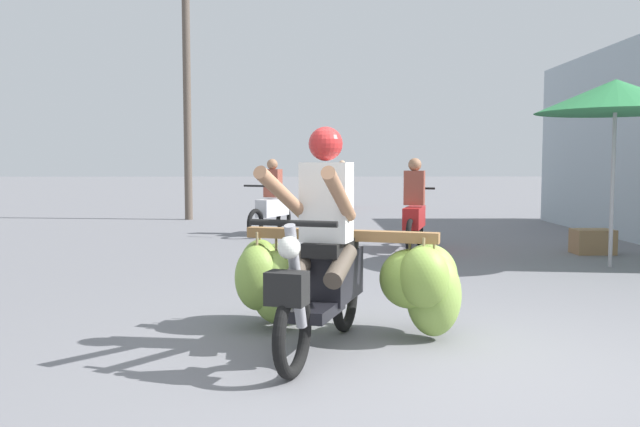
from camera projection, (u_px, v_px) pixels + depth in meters
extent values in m
plane|color=slate|center=(447.00, 378.00, 4.09)|extent=(120.00, 120.00, 0.00)
torus|color=black|center=(293.00, 334.00, 4.06)|extent=(0.25, 0.56, 0.56)
torus|color=black|center=(345.00, 296.00, 5.20)|extent=(0.25, 0.56, 0.56)
cube|color=black|center=(318.00, 310.00, 4.53)|extent=(0.41, 0.61, 0.08)
cube|color=black|center=(334.00, 275.00, 4.90)|extent=(0.47, 0.70, 0.36)
cube|color=black|center=(331.00, 246.00, 4.81)|extent=(0.44, 0.65, 0.10)
cylinder|color=gray|center=(296.00, 277.00, 4.09)|extent=(0.16, 0.29, 0.69)
cylinder|color=black|center=(293.00, 223.00, 4.03)|extent=(0.54, 0.22, 0.04)
sphere|color=silver|center=(289.00, 248.00, 3.96)|extent=(0.14, 0.14, 0.14)
cube|color=black|center=(287.00, 288.00, 3.94)|extent=(0.28, 0.23, 0.20)
cube|color=black|center=(293.00, 285.00, 4.04)|extent=(0.18, 0.30, 0.04)
cube|color=olive|center=(340.00, 235.00, 5.02)|extent=(1.45, 0.57, 0.08)
cube|color=olive|center=(346.00, 236.00, 5.19)|extent=(1.30, 0.51, 0.06)
ellipsoid|color=#7FA342|center=(423.00, 277.00, 4.77)|extent=(0.49, 0.48, 0.45)
cylinder|color=#998459|center=(424.00, 244.00, 4.75)|extent=(0.02, 0.02, 0.09)
ellipsoid|color=#7FA342|center=(277.00, 281.00, 5.51)|extent=(0.53, 0.51, 0.64)
cylinder|color=#998459|center=(276.00, 239.00, 5.48)|extent=(0.02, 0.02, 0.18)
ellipsoid|color=#84A847|center=(428.00, 275.00, 5.12)|extent=(0.57, 0.54, 0.48)
cylinder|color=#998459|center=(428.00, 240.00, 5.10)|extent=(0.02, 0.02, 0.12)
ellipsoid|color=#87AB4A|center=(434.00, 295.00, 4.93)|extent=(0.48, 0.45, 0.62)
cylinder|color=#998459|center=(434.00, 247.00, 4.91)|extent=(0.02, 0.02, 0.17)
ellipsoid|color=#88AC4B|center=(276.00, 287.00, 5.23)|extent=(0.57, 0.56, 0.58)
cylinder|color=#998459|center=(276.00, 243.00, 5.21)|extent=(0.02, 0.02, 0.18)
ellipsoid|color=#7CA03F|center=(409.00, 279.00, 4.90)|extent=(0.52, 0.48, 0.44)
cylinder|color=#998459|center=(410.00, 244.00, 4.88)|extent=(0.02, 0.02, 0.13)
ellipsoid|color=#82A545|center=(257.00, 278.00, 5.17)|extent=(0.37, 0.33, 0.51)
cylinder|color=#998459|center=(257.00, 241.00, 5.14)|extent=(0.02, 0.02, 0.13)
ellipsoid|color=#7FA342|center=(260.00, 273.00, 5.35)|extent=(0.44, 0.42, 0.55)
cylinder|color=#998459|center=(260.00, 236.00, 5.33)|extent=(0.02, 0.02, 0.11)
cube|color=silver|center=(326.00, 202.00, 4.67)|extent=(0.39, 0.32, 0.56)
sphere|color=#B22626|center=(326.00, 144.00, 4.62)|extent=(0.24, 0.24, 0.24)
cylinder|color=#9E7051|center=(340.00, 196.00, 4.28)|extent=(0.27, 0.72, 0.39)
cylinder|color=#9E7051|center=(283.00, 195.00, 4.40)|extent=(0.36, 0.70, 0.39)
cylinder|color=#4C4238|center=(341.00, 266.00, 4.54)|extent=(0.26, 0.46, 0.27)
cylinder|color=#4C4238|center=(302.00, 264.00, 4.63)|extent=(0.26, 0.46, 0.27)
torus|color=black|center=(255.00, 223.00, 11.68)|extent=(0.29, 0.51, 0.52)
torus|color=black|center=(284.00, 218.00, 12.68)|extent=(0.29, 0.51, 0.52)
cube|color=silver|center=(273.00, 207.00, 12.26)|extent=(0.59, 0.92, 0.32)
cylinder|color=black|center=(256.00, 186.00, 11.68)|extent=(0.47, 0.24, 0.04)
cube|color=#994738|center=(273.00, 183.00, 12.24)|extent=(0.36, 0.31, 0.52)
sphere|color=#9E7051|center=(272.00, 164.00, 12.19)|extent=(0.20, 0.20, 0.20)
torus|color=black|center=(334.00, 200.00, 18.96)|extent=(0.29, 0.51, 0.52)
torus|color=black|center=(347.00, 198.00, 19.96)|extent=(0.29, 0.51, 0.52)
cube|color=red|center=(342.00, 191.00, 19.53)|extent=(0.59, 0.92, 0.32)
cylinder|color=black|center=(334.00, 177.00, 18.95)|extent=(0.47, 0.24, 0.04)
cube|color=#386699|center=(342.00, 176.00, 19.52)|extent=(0.36, 0.31, 0.52)
sphere|color=tan|center=(342.00, 164.00, 19.47)|extent=(0.20, 0.20, 0.20)
torus|color=black|center=(419.00, 229.00, 10.68)|extent=(0.22, 0.52, 0.52)
torus|color=black|center=(410.00, 236.00, 9.62)|extent=(0.22, 0.52, 0.52)
cube|color=red|center=(414.00, 217.00, 10.03)|extent=(0.48, 0.93, 0.32)
cylinder|color=black|center=(419.00, 188.00, 10.58)|extent=(0.49, 0.17, 0.04)
cube|color=#994738|center=(414.00, 188.00, 9.98)|extent=(0.34, 0.28, 0.52)
sphere|color=#9E7051|center=(415.00, 165.00, 9.97)|extent=(0.20, 0.20, 0.20)
cylinder|color=#99999E|center=(612.00, 187.00, 8.35)|extent=(0.05, 0.05, 2.06)
cone|color=#2D8447|center=(616.00, 96.00, 8.26)|extent=(1.96, 1.96, 0.41)
cube|color=olive|center=(593.00, 241.00, 9.65)|extent=(0.56, 0.40, 0.36)
cylinder|color=brown|center=(187.00, 100.00, 15.28)|extent=(0.18, 0.18, 5.56)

